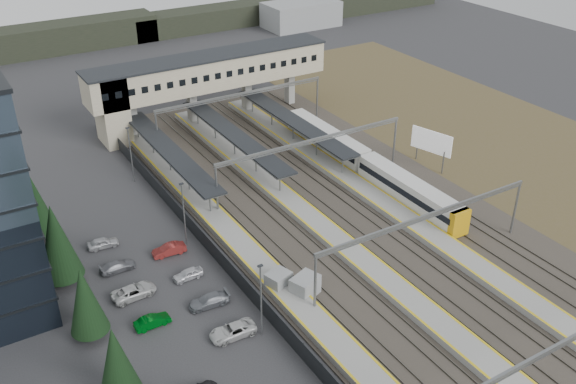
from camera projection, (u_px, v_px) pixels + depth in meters
ground at (290, 266)px, 70.85m from camera, size 220.00×220.00×0.00m
conifer_row at (97, 321)px, 55.66m from camera, size 4.42×49.82×9.50m
car_park at (210, 351)px, 58.34m from camera, size 10.70×44.41×1.29m
lampposts at (217, 250)px, 66.05m from camera, size 0.50×53.25×8.07m
fence at (217, 254)px, 71.16m from camera, size 0.08×90.00×2.00m
relay_cabin_near at (305, 287)px, 65.73m from camera, size 3.39×2.94×2.37m
relay_cabin_far at (278, 282)px, 66.63m from camera, size 2.84×2.58×2.17m
rail_corridor at (334, 221)px, 78.66m from camera, size 34.00×90.00×0.92m
canopies at (234, 135)px, 92.26m from camera, size 23.10×30.00×3.28m
footbridge at (194, 78)px, 101.81m from camera, size 40.40×6.40×11.20m
gantries at (364, 181)px, 75.59m from camera, size 28.40×62.28×7.17m
train at (366, 165)px, 88.39m from camera, size 2.67×37.04×3.36m
billboard at (431, 143)px, 90.34m from camera, size 1.98×6.19×5.53m
scrub_east at (532, 157)px, 94.91m from camera, size 34.00×120.00×0.06m
treeline_far at (171, 25)px, 149.06m from camera, size 170.00×19.00×7.00m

